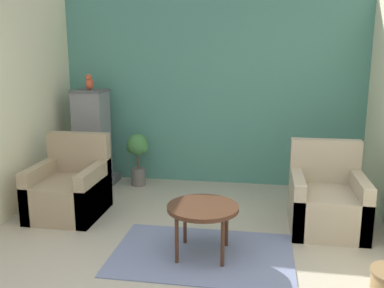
% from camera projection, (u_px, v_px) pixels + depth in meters
% --- Properties ---
extents(wall_back_accent, '(4.34, 0.06, 2.65)m').
position_uv_depth(wall_back_accent, '(211.00, 92.00, 6.05)').
color(wall_back_accent, '#4C897A').
rests_on(wall_back_accent, ground_plane).
extents(wall_left, '(0.06, 3.27, 2.65)m').
position_uv_depth(wall_left, '(4.00, 103.00, 4.79)').
color(wall_left, beige).
rests_on(wall_left, ground_plane).
extents(area_rug, '(1.70, 1.14, 0.01)m').
position_uv_depth(area_rug, '(203.00, 254.00, 4.06)').
color(area_rug, slate).
rests_on(area_rug, ground_plane).
extents(coffee_table, '(0.67, 0.67, 0.50)m').
position_uv_depth(coffee_table, '(203.00, 211.00, 3.97)').
color(coffee_table, '#472819').
rests_on(coffee_table, ground_plane).
extents(armchair_left, '(0.77, 0.84, 0.92)m').
position_uv_depth(armchair_left, '(70.00, 190.00, 5.02)').
color(armchair_left, '#9E896B').
rests_on(armchair_left, ground_plane).
extents(armchair_right, '(0.77, 0.84, 0.92)m').
position_uv_depth(armchair_right, '(327.00, 202.00, 4.62)').
color(armchair_right, tan).
rests_on(armchair_right, ground_plane).
extents(birdcage, '(0.59, 0.59, 1.36)m').
position_uv_depth(birdcage, '(92.00, 141.00, 6.05)').
color(birdcage, '#555559').
rests_on(birdcage, ground_plane).
extents(parrot, '(0.10, 0.18, 0.22)m').
position_uv_depth(parrot, '(90.00, 83.00, 5.87)').
color(parrot, '#D14C2D').
rests_on(parrot, birdcage).
extents(potted_plant, '(0.33, 0.30, 0.75)m').
position_uv_depth(potted_plant, '(138.00, 152.00, 6.04)').
color(potted_plant, '#66605B').
rests_on(potted_plant, ground_plane).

